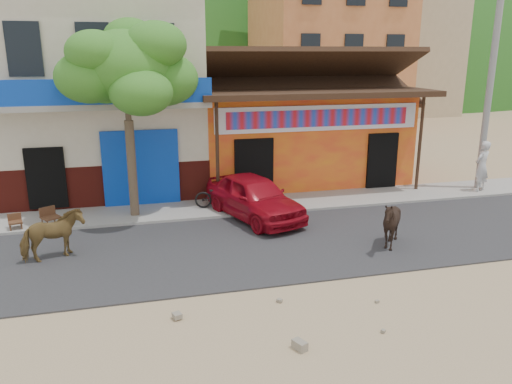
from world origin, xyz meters
TOP-DOWN VIEW (x-y plane):
  - ground at (0.00, 0.00)m, footprint 120.00×120.00m
  - road at (0.00, 2.50)m, footprint 60.00×5.00m
  - sidewalk at (0.00, 6.00)m, footprint 60.00×2.00m
  - dance_club at (2.00, 10.00)m, footprint 8.00×6.00m
  - cafe_building at (-5.50, 10.00)m, footprint 7.00×6.00m
  - apartment_front at (9.00, 24.00)m, footprint 9.00×9.00m
  - apartment_rear at (18.00, 30.00)m, footprint 8.00×8.00m
  - hillside at (0.00, 70.00)m, footprint 100.00×40.00m
  - tree at (-4.60, 5.80)m, footprint 3.00×3.00m
  - utility_pole at (8.20, 6.00)m, footprint 0.24×0.24m
  - cow_tan at (-6.64, 2.83)m, footprint 1.65×1.23m
  - cow_dark at (2.00, 1.47)m, footprint 1.41×1.30m
  - red_car at (-0.94, 4.80)m, footprint 2.85×4.36m
  - scooter at (-1.85, 5.85)m, footprint 1.72×0.89m
  - pedestrian at (7.96, 5.60)m, footprint 0.80×0.68m
  - cafe_chair_left at (-8.01, 5.30)m, footprint 0.46×0.46m
  - cafe_chair_right at (-7.04, 5.34)m, footprint 0.65×0.65m

SIDE VIEW (x-z plane):
  - ground at x=0.00m, z-range 0.00..0.00m
  - road at x=0.00m, z-range 0.00..0.04m
  - sidewalk at x=0.00m, z-range 0.00..0.12m
  - cafe_chair_left at x=-8.01m, z-range 0.12..0.92m
  - scooter at x=-1.85m, z-range 0.12..0.98m
  - cafe_chair_right at x=-7.04m, z-range 0.12..1.13m
  - cow_tan at x=-6.64m, z-range 0.04..1.31m
  - cow_dark at x=2.00m, z-range 0.04..1.40m
  - red_car at x=-0.94m, z-range 0.04..1.42m
  - pedestrian at x=7.96m, z-range 0.12..1.99m
  - dance_club at x=2.00m, z-range 0.00..3.60m
  - tree at x=-4.60m, z-range 0.12..6.12m
  - cafe_building at x=-5.50m, z-range 0.00..7.00m
  - utility_pole at x=8.20m, z-range 0.12..8.12m
  - apartment_rear at x=18.00m, z-range 0.00..10.00m
  - apartment_front at x=9.00m, z-range 0.00..12.00m
  - hillside at x=0.00m, z-range 0.00..24.00m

